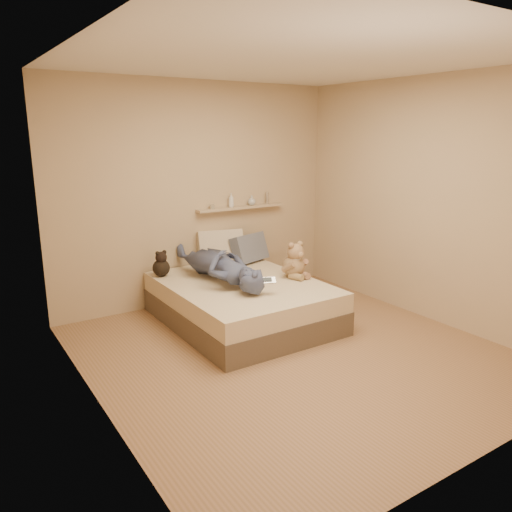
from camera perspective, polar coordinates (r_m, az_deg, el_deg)
room at (r=4.42m, az=4.63°, el=4.58°), size 3.80×3.80×3.80m
bed at (r=5.43m, az=-1.62°, el=-5.30°), size 1.50×1.90×0.45m
game_console at (r=4.91m, az=1.29°, el=-2.81°), size 0.18×0.13×0.06m
teddy_bear at (r=5.51m, az=4.47°, el=-0.76°), size 0.34×0.33×0.41m
dark_plush at (r=5.64m, az=-10.79°, el=-1.04°), size 0.19×0.19×0.30m
pillow_cream at (r=6.10m, az=-4.07°, el=1.02°), size 0.60×0.41×0.43m
pillow_grey at (r=6.16m, az=-0.74°, el=0.88°), size 0.55×0.38×0.37m
person at (r=5.40m, az=-4.17°, el=-0.97°), size 0.54×1.48×0.35m
wall_shelf at (r=6.25m, az=-1.74°, el=5.57°), size 1.20×0.12×0.03m
shelf_bottles at (r=6.27m, az=-1.37°, el=6.37°), size 0.85×0.14×0.17m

